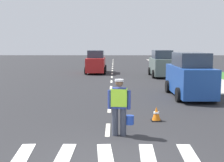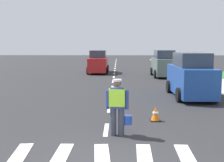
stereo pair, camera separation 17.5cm
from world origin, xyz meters
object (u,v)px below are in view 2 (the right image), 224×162
Objects in this scene: car_parked_curbside at (190,77)px; car_parked_far at (164,64)px; road_worker at (118,104)px; car_oncoming_second at (98,62)px; traffic_cone_near at (155,114)px.

car_parked_curbside reaches higher than car_parked_far.
road_worker is 0.39× the size of car_oncoming_second.
car_parked_far is at bearing -28.66° from car_oncoming_second.
car_oncoming_second is at bearing 151.34° from car_parked_far.
road_worker is 0.38× the size of car_parked_curbside.
traffic_cone_near is 0.11× the size of car_parked_curbside.
car_parked_far reaches higher than car_oncoming_second.
car_oncoming_second is at bearing 95.69° from road_worker.
traffic_cone_near is 17.75m from car_oncoming_second.
traffic_cone_near is at bearing -99.90° from car_parked_far.
car_parked_curbside is at bearing 60.14° from road_worker.
car_oncoming_second is 1.04× the size of car_parked_far.
road_worker is 3.32× the size of traffic_cone_near.
car_parked_curbside is at bearing -90.78° from car_parked_far.
road_worker is 2.23m from traffic_cone_near.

